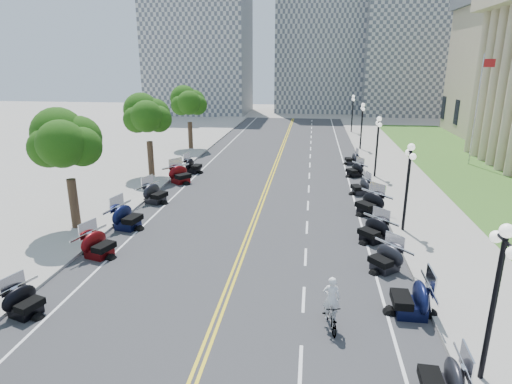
{
  "coord_description": "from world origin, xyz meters",
  "views": [
    {
      "loc": [
        3.28,
        -19.51,
        9.25
      ],
      "look_at": [
        0.17,
        4.16,
        2.0
      ],
      "focal_mm": 30.0,
      "sensor_mm": 36.0,
      "label": 1
    }
  ],
  "objects_px": {
    "flagpole": "(476,111)",
    "bicycle": "(330,315)",
    "cyclist_rider": "(332,280)",
    "motorcycle_n_3": "(443,378)"
  },
  "relations": [
    {
      "from": "motorcycle_n_3",
      "to": "bicycle",
      "type": "relative_size",
      "value": 1.08
    },
    {
      "from": "motorcycle_n_3",
      "to": "bicycle",
      "type": "xyz_separation_m",
      "value": [
        -3.05,
        3.02,
        -0.14
      ]
    },
    {
      "from": "flagpole",
      "to": "cyclist_rider",
      "type": "xyz_separation_m",
      "value": [
        -13.81,
        -27.81,
        -3.09
      ]
    },
    {
      "from": "flagpole",
      "to": "cyclist_rider",
      "type": "bearing_deg",
      "value": -116.41
    },
    {
      "from": "flagpole",
      "to": "motorcycle_n_3",
      "type": "bearing_deg",
      "value": -109.24
    },
    {
      "from": "bicycle",
      "to": "cyclist_rider",
      "type": "bearing_deg",
      "value": 0.0
    },
    {
      "from": "flagpole",
      "to": "bicycle",
      "type": "bearing_deg",
      "value": -116.41
    },
    {
      "from": "cyclist_rider",
      "to": "flagpole",
      "type": "bearing_deg",
      "value": -116.41
    },
    {
      "from": "flagpole",
      "to": "bicycle",
      "type": "height_order",
      "value": "flagpole"
    },
    {
      "from": "flagpole",
      "to": "bicycle",
      "type": "distance_m",
      "value": 31.37
    }
  ]
}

